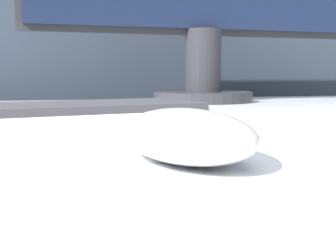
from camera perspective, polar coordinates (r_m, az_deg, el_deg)
name	(u,v)px	position (r m, az deg, el deg)	size (l,w,h in m)	color
partition_panel	(49,84)	(1.15, -14.26, 5.04)	(5.00, 0.03, 1.49)	#333D4C
computer_mouse_near	(186,135)	(0.29, 2.15, -1.09)	(0.08, 0.13, 0.03)	white
keyboard	(34,116)	(0.50, -16.01, 1.12)	(0.38, 0.20, 0.02)	white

